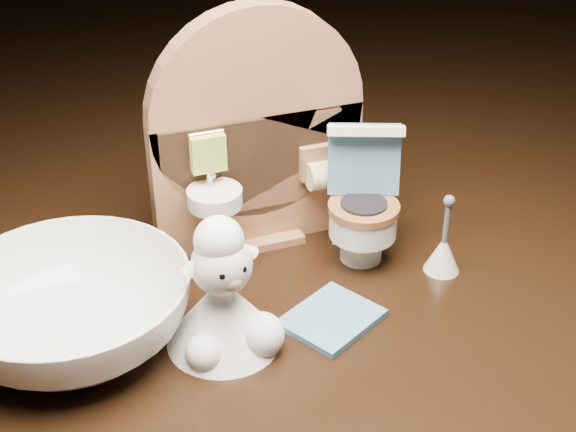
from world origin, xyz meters
The scene contains 6 objects.
backdrop_panel centered at (0.00, 0.06, 0.07)m, with size 0.13×0.05×0.15m.
toy_toilet centered at (0.05, 0.03, 0.03)m, with size 0.05×0.06×0.08m.
bath_mat centered at (0.01, -0.03, 0.00)m, with size 0.05×0.04×0.00m, color teal.
toilet_brush centered at (0.09, -0.01, 0.01)m, with size 0.02×0.02×0.05m.
plush_lamb centered at (-0.05, -0.03, 0.03)m, with size 0.06×0.06×0.08m.
ceramic_bowl centered at (-0.12, 0.00, 0.02)m, with size 0.12×0.12×0.04m, color white.
Camera 1 is at (-0.13, -0.34, 0.28)m, focal length 50.00 mm.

